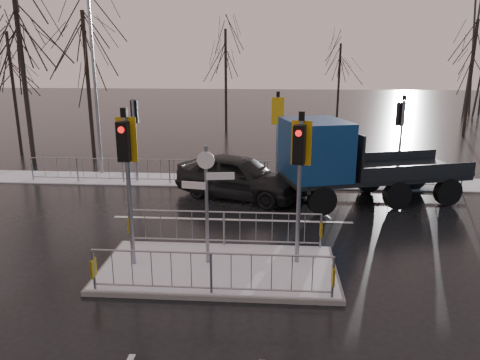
# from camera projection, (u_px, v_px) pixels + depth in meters

# --- Properties ---
(ground) EXTENTS (120.00, 120.00, 0.00)m
(ground) POSITION_uv_depth(u_px,v_px,m) (219.00, 271.00, 11.95)
(ground) COLOR black
(ground) RESTS_ON ground
(snow_verge) EXTENTS (30.00, 2.00, 0.04)m
(snow_verge) POSITION_uv_depth(u_px,v_px,m) (241.00, 181.00, 20.22)
(snow_verge) COLOR white
(snow_verge) RESTS_ON ground
(lane_markings) EXTENTS (8.00, 11.38, 0.01)m
(lane_markings) POSITION_uv_depth(u_px,v_px,m) (217.00, 277.00, 11.63)
(lane_markings) COLOR silver
(lane_markings) RESTS_ON ground
(traffic_island) EXTENTS (6.00, 3.04, 4.15)m
(traffic_island) POSITION_uv_depth(u_px,v_px,m) (218.00, 257.00, 11.86)
(traffic_island) COLOR #60605C
(traffic_island) RESTS_ON ground
(far_kerb_fixtures) EXTENTS (18.00, 0.65, 3.83)m
(far_kerb_fixtures) POSITION_uv_depth(u_px,v_px,m) (248.00, 161.00, 19.44)
(far_kerb_fixtures) COLOR gray
(far_kerb_fixtures) RESTS_ON ground
(car_far_lane) EXTENTS (5.26, 3.76, 1.66)m
(car_far_lane) POSITION_uv_depth(u_px,v_px,m) (239.00, 176.00, 17.81)
(car_far_lane) COLOR black
(car_far_lane) RESTS_ON ground
(flatbed_truck) EXTENTS (7.12, 4.24, 3.11)m
(flatbed_truck) POSITION_uv_depth(u_px,v_px,m) (340.00, 160.00, 16.87)
(flatbed_truck) COLOR black
(flatbed_truck) RESTS_ON ground
(tree_near_a) EXTENTS (4.75, 4.75, 8.97)m
(tree_near_a) POSITION_uv_depth(u_px,v_px,m) (19.00, 36.00, 21.62)
(tree_near_a) COLOR black
(tree_near_a) RESTS_ON ground
(tree_near_b) EXTENTS (4.00, 4.00, 7.55)m
(tree_near_b) POSITION_uv_depth(u_px,v_px,m) (86.00, 57.00, 23.15)
(tree_near_b) COLOR black
(tree_near_b) RESTS_ON ground
(tree_near_c) EXTENTS (3.50, 3.50, 6.61)m
(tree_near_c) POSITION_uv_depth(u_px,v_px,m) (11.00, 70.00, 24.59)
(tree_near_c) COLOR black
(tree_near_c) RESTS_ON ground
(tree_far_a) EXTENTS (3.75, 3.75, 7.08)m
(tree_far_a) POSITION_uv_depth(u_px,v_px,m) (226.00, 60.00, 31.96)
(tree_far_a) COLOR black
(tree_far_a) RESTS_ON ground
(tree_far_b) EXTENTS (3.25, 3.25, 6.14)m
(tree_far_b) POSITION_uv_depth(u_px,v_px,m) (339.00, 69.00, 33.51)
(tree_far_b) COLOR black
(tree_far_b) RESTS_ON ground
(tree_far_c) EXTENTS (4.00, 4.00, 7.55)m
(tree_far_c) POSITION_uv_depth(u_px,v_px,m) (473.00, 56.00, 29.82)
(tree_far_c) COLOR black
(tree_far_c) RESTS_ON ground
(street_lamp_left) EXTENTS (1.25, 0.18, 8.20)m
(street_lamp_left) POSITION_uv_depth(u_px,v_px,m) (96.00, 74.00, 20.33)
(street_lamp_left) COLOR gray
(street_lamp_left) RESTS_ON ground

